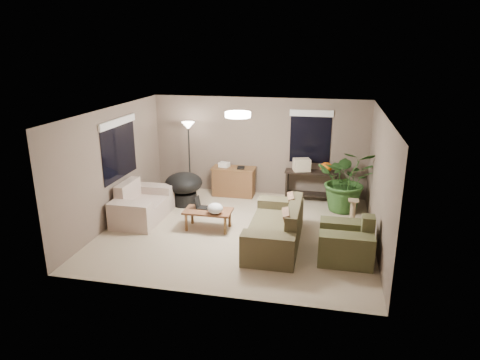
% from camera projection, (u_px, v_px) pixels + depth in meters
% --- Properties ---
extents(room_shell, '(5.50, 5.50, 5.50)m').
position_uv_depth(room_shell, '(238.00, 173.00, 8.64)').
color(room_shell, tan).
rests_on(room_shell, ground).
extents(main_sofa, '(0.95, 2.20, 0.85)m').
position_uv_depth(main_sofa, '(277.00, 230.00, 8.31)').
color(main_sofa, brown).
rests_on(main_sofa, ground).
extents(throw_pillows, '(0.30, 1.38, 0.47)m').
position_uv_depth(throw_pillows, '(291.00, 214.00, 8.16)').
color(throw_pillows, '#8C7251').
rests_on(throw_pillows, main_sofa).
extents(loveseat, '(0.90, 1.60, 0.85)m').
position_uv_depth(loveseat, '(142.00, 206.00, 9.53)').
color(loveseat, beige).
rests_on(loveseat, ground).
extents(armchair, '(0.95, 1.00, 0.85)m').
position_uv_depth(armchair, '(346.00, 243.00, 7.74)').
color(armchair, brown).
rests_on(armchair, ground).
extents(coffee_table, '(1.00, 0.55, 0.42)m').
position_uv_depth(coffee_table, '(208.00, 213.00, 8.99)').
color(coffee_table, brown).
rests_on(coffee_table, ground).
extents(laptop, '(0.37, 0.23, 0.24)m').
position_uv_depth(laptop, '(202.00, 205.00, 9.08)').
color(laptop, black).
rests_on(laptop, coffee_table).
extents(plastic_bag, '(0.40, 0.38, 0.23)m').
position_uv_depth(plastic_bag, '(215.00, 208.00, 8.75)').
color(plastic_bag, white).
rests_on(plastic_bag, coffee_table).
extents(desk, '(1.10, 0.50, 0.75)m').
position_uv_depth(desk, '(234.00, 181.00, 11.03)').
color(desk, brown).
rests_on(desk, ground).
extents(desk_papers, '(0.70, 0.30, 0.12)m').
position_uv_depth(desk_papers, '(228.00, 165.00, 10.92)').
color(desk_papers, silver).
rests_on(desk_papers, desk).
extents(console_table, '(1.30, 0.40, 0.75)m').
position_uv_depth(console_table, '(311.00, 183.00, 10.68)').
color(console_table, black).
rests_on(console_table, ground).
extents(pumpkin, '(0.35, 0.35, 0.24)m').
position_uv_depth(pumpkin, '(326.00, 167.00, 10.48)').
color(pumpkin, orange).
rests_on(pumpkin, console_table).
extents(cardboard_box, '(0.47, 0.41, 0.30)m').
position_uv_depth(cardboard_box, '(302.00, 165.00, 10.60)').
color(cardboard_box, beige).
rests_on(cardboard_box, console_table).
extents(papasan_chair, '(1.02, 1.02, 0.80)m').
position_uv_depth(papasan_chair, '(184.00, 186.00, 10.37)').
color(papasan_chair, black).
rests_on(papasan_chair, ground).
extents(floor_lamp, '(0.32, 0.32, 1.91)m').
position_uv_depth(floor_lamp, '(188.00, 134.00, 10.71)').
color(floor_lamp, black).
rests_on(floor_lamp, ground).
extents(ceiling_fixture, '(0.50, 0.50, 0.10)m').
position_uv_depth(ceiling_fixture, '(238.00, 115.00, 8.28)').
color(ceiling_fixture, white).
rests_on(ceiling_fixture, room_shell).
extents(houseplant, '(1.36, 1.51, 1.18)m').
position_uv_depth(houseplant, '(346.00, 187.00, 9.95)').
color(houseplant, '#2D5923').
rests_on(houseplant, ground).
extents(cat_scratching_post, '(0.32, 0.32, 0.50)m').
position_uv_depth(cat_scratching_post, '(353.00, 212.00, 9.43)').
color(cat_scratching_post, tan).
rests_on(cat_scratching_post, ground).
extents(window_left, '(0.05, 1.56, 1.33)m').
position_uv_depth(window_left, '(119.00, 139.00, 9.30)').
color(window_left, black).
rests_on(window_left, room_shell).
extents(window_back, '(1.06, 0.05, 1.33)m').
position_uv_depth(window_back, '(311.00, 128.00, 10.53)').
color(window_back, black).
rests_on(window_back, room_shell).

